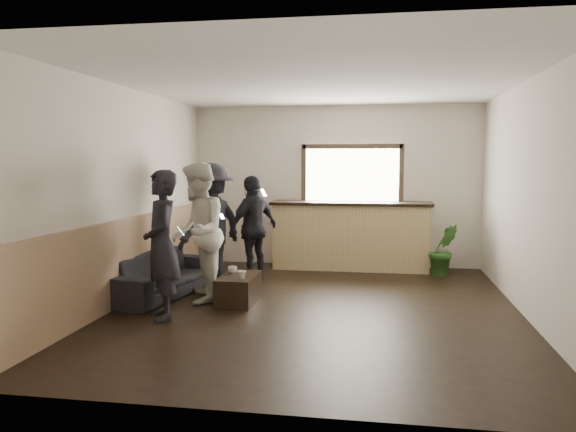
% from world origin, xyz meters
% --- Properties ---
extents(ground, '(5.00, 6.00, 0.01)m').
position_xyz_m(ground, '(0.00, 0.00, 0.00)').
color(ground, black).
extents(room_shell, '(5.01, 6.01, 2.80)m').
position_xyz_m(room_shell, '(-0.74, 0.00, 1.47)').
color(room_shell, silver).
rests_on(room_shell, ground).
extents(bar_counter, '(2.70, 0.68, 2.13)m').
position_xyz_m(bar_counter, '(0.30, 2.70, 0.64)').
color(bar_counter, tan).
rests_on(bar_counter, ground).
extents(sofa, '(1.14, 2.09, 0.58)m').
position_xyz_m(sofa, '(-2.15, 0.37, 0.29)').
color(sofa, black).
rests_on(sofa, ground).
extents(coffee_table, '(0.45, 0.81, 0.36)m').
position_xyz_m(coffee_table, '(-1.01, 0.12, 0.18)').
color(coffee_table, black).
rests_on(coffee_table, ground).
extents(cup_a, '(0.16, 0.16, 0.09)m').
position_xyz_m(cup_a, '(-1.12, 0.25, 0.40)').
color(cup_a, silver).
rests_on(cup_a, coffee_table).
extents(cup_b, '(0.15, 0.15, 0.10)m').
position_xyz_m(cup_b, '(-0.92, -0.08, 0.41)').
color(cup_b, silver).
rests_on(cup_b, coffee_table).
extents(potted_plant, '(0.55, 0.49, 0.84)m').
position_xyz_m(potted_plant, '(1.80, 2.31, 0.42)').
color(potted_plant, '#2D6623').
rests_on(potted_plant, ground).
extents(person_a, '(0.67, 0.76, 1.74)m').
position_xyz_m(person_a, '(-1.70, -0.74, 0.87)').
color(person_a, black).
rests_on(person_a, ground).
extents(person_b, '(0.91, 1.04, 1.82)m').
position_xyz_m(person_b, '(-1.55, 0.11, 0.91)').
color(person_b, silver).
rests_on(person_b, ground).
extents(person_c, '(1.14, 1.35, 1.81)m').
position_xyz_m(person_c, '(-1.70, 1.17, 0.90)').
color(person_c, black).
rests_on(person_c, ground).
extents(person_d, '(0.83, 1.01, 1.62)m').
position_xyz_m(person_d, '(-1.14, 1.57, 0.81)').
color(person_d, black).
rests_on(person_d, ground).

